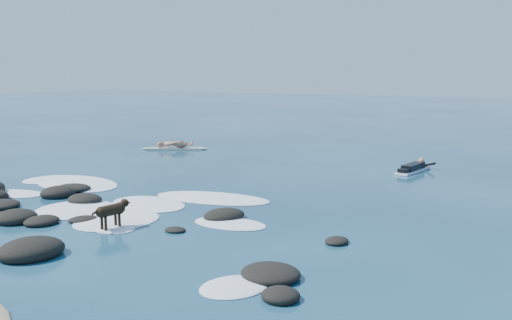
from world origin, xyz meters
The scene contains 6 objects.
ground centered at (0.00, 0.00, 0.00)m, with size 160.00×160.00×0.00m, color #0A2642.
reef_rocks centered at (-2.02, -2.14, 0.10)m, with size 13.86×6.63×0.62m.
breaking_foam centered at (-1.32, -0.39, 0.01)m, with size 12.75×7.99×0.12m.
standing_surfer_rig centered at (-6.45, 10.03, 0.72)m, with size 2.95×1.86×1.84m.
paddling_surfer_rig centered at (5.36, 9.50, 0.15)m, with size 1.11×2.51×0.43m.
dog centered at (1.14, -2.23, 0.48)m, with size 0.41×1.14×0.73m.
Camera 1 is at (10.73, -12.11, 3.75)m, focal length 40.00 mm.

